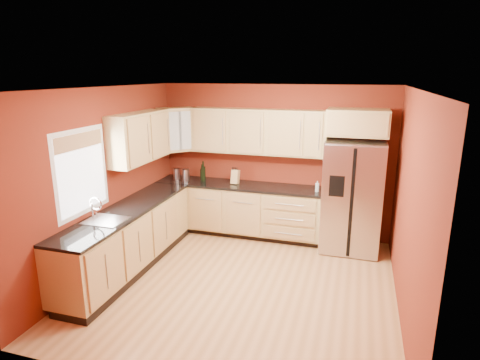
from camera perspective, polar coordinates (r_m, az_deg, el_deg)
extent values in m
plane|color=#AE7643|center=(5.62, 0.13, -14.63)|extent=(4.00, 4.00, 0.00)
plane|color=white|center=(4.89, 0.15, 12.89)|extent=(4.00, 4.00, 0.00)
cube|color=maroon|center=(6.99, 4.83, 2.72)|extent=(4.00, 0.04, 2.60)
cube|color=maroon|center=(3.37, -9.81, -11.30)|extent=(4.00, 0.04, 2.60)
cube|color=maroon|center=(5.97, -18.58, -0.15)|extent=(0.04, 4.00, 2.60)
cube|color=maroon|center=(4.95, 22.97, -3.62)|extent=(0.04, 4.00, 2.60)
cube|color=#A0804E|center=(7.07, -0.21, -4.32)|extent=(2.90, 0.60, 0.88)
cube|color=#A0804E|center=(6.08, -15.57, -8.21)|extent=(0.60, 2.80, 0.88)
cube|color=black|center=(6.92, -0.23, -0.75)|extent=(2.90, 0.62, 0.04)
cube|color=black|center=(5.92, -15.80, -4.12)|extent=(0.62, 2.80, 0.04)
cube|color=#A0804E|center=(6.79, 2.56, 6.90)|extent=(2.30, 0.33, 0.75)
cube|color=#A0804E|center=(6.37, -14.03, 5.94)|extent=(0.33, 1.35, 0.75)
cube|color=#A0804E|center=(7.12, -9.01, 7.11)|extent=(0.67, 0.67, 0.75)
cube|color=#A0804E|center=(6.43, 16.37, 7.88)|extent=(0.92, 0.60, 0.40)
cube|color=#ACACB0|center=(6.59, 15.62, -2.25)|extent=(0.90, 0.75, 1.78)
cube|color=white|center=(5.51, -21.58, 1.05)|extent=(0.03, 0.90, 1.00)
cylinder|color=#ACACB0|center=(7.28, -8.98, 0.83)|extent=(0.15, 0.15, 0.20)
cylinder|color=#ACACB0|center=(7.16, -7.73, 0.69)|extent=(0.17, 0.17, 0.21)
cube|color=tan|center=(6.92, -0.68, 0.46)|extent=(0.13, 0.12, 0.24)
cylinder|color=silver|center=(6.58, 10.91, -0.90)|extent=(0.08, 0.08, 0.18)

